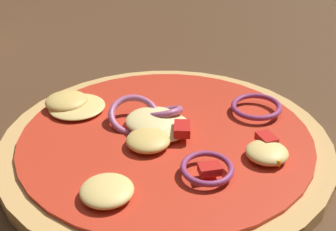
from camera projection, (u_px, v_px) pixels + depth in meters
The scene contains 2 objects.
dining_table at pixel (146, 190), 0.33m from camera, with size 1.36×1.06×0.03m.
pizza at pixel (164, 140), 0.34m from camera, with size 0.26×0.26×0.03m.
Camera 1 is at (0.04, -0.25, 0.22)m, focal length 46.57 mm.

